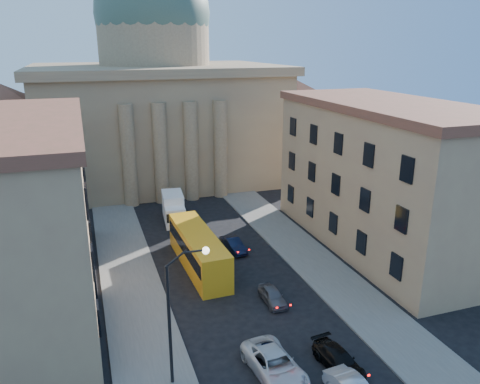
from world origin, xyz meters
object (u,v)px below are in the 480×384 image
(city_bus, at_px, (198,249))
(box_truck, at_px, (174,209))
(car_left_near, at_px, (272,357))
(street_lamp, at_px, (178,307))

(city_bus, distance_m, box_truck, 12.55)
(car_left_near, relative_size, city_bus, 0.30)
(street_lamp, xyz_separation_m, box_truck, (5.00, 27.43, -3.78))
(car_left_near, xyz_separation_m, box_truck, (-0.91, 27.76, 0.89))
(car_left_near, bearing_deg, city_bus, 98.16)
(street_lamp, bearing_deg, box_truck, 79.68)
(car_left_near, height_order, city_bus, city_bus)
(street_lamp, relative_size, box_truck, 1.48)
(car_left_near, xyz_separation_m, city_bus, (-1.06, 15.22, 1.20))
(city_bus, bearing_deg, street_lamp, -109.87)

